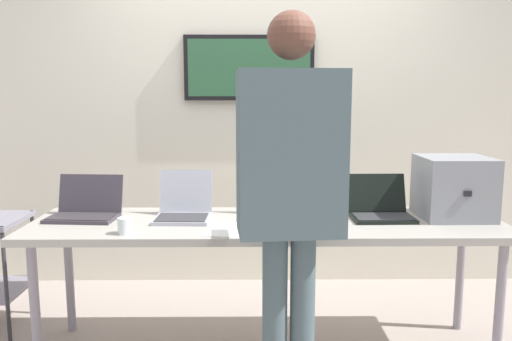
{
  "coord_description": "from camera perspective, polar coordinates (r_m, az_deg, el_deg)",
  "views": [
    {
      "loc": [
        -0.09,
        -2.73,
        1.46
      ],
      "look_at": [
        -0.06,
        0.17,
        1.02
      ],
      "focal_mm": 35.48,
      "sensor_mm": 36.0,
      "label": 1
    }
  ],
  "objects": [
    {
      "name": "equipment_box",
      "position": [
        3.09,
        21.39,
        -1.76
      ],
      "size": [
        0.38,
        0.38,
        0.35
      ],
      "color": "gray",
      "rests_on": "workbench"
    },
    {
      "name": "coffee_mug",
      "position": [
        2.65,
        -14.56,
        -6.06
      ],
      "size": [
        0.07,
        0.07,
        0.08
      ],
      "color": "white",
      "rests_on": "workbench"
    },
    {
      "name": "laptop_station_0",
      "position": [
        3.05,
        -18.66,
        -4.05
      ],
      "size": [
        0.4,
        0.31,
        0.23
      ],
      "color": "#3A353F",
      "rests_on": "workbench"
    },
    {
      "name": "laptop_station_3",
      "position": [
        2.98,
        13.8,
        -4.13
      ],
      "size": [
        0.35,
        0.32,
        0.23
      ],
      "color": "black",
      "rests_on": "workbench"
    },
    {
      "name": "workbench",
      "position": [
        2.84,
        1.26,
        -6.78
      ],
      "size": [
        2.61,
        0.7,
        0.76
      ],
      "color": "#A6A298",
      "rests_on": "ground"
    },
    {
      "name": "laptop_station_1",
      "position": [
        2.91,
        -8.15,
        -4.18
      ],
      "size": [
        0.31,
        0.32,
        0.26
      ],
      "color": "#AAAEBA",
      "rests_on": "workbench"
    },
    {
      "name": "person",
      "position": [
        2.15,
        3.81,
        -1.21
      ],
      "size": [
        0.47,
        0.61,
        1.79
      ],
      "color": "#4B5F64",
      "rests_on": "ground"
    },
    {
      "name": "laptop_station_2",
      "position": [
        2.9,
        2.31,
        -4.08
      ],
      "size": [
        0.37,
        0.31,
        0.27
      ],
      "color": "#B1B6BB",
      "rests_on": "workbench"
    },
    {
      "name": "back_wall",
      "position": [
        3.87,
        0.71,
        6.97
      ],
      "size": [
        8.0,
        0.11,
        2.68
      ],
      "color": "silver",
      "rests_on": "ground"
    },
    {
      "name": "paper_sheet",
      "position": [
        2.66,
        -3.09,
        -6.62
      ],
      "size": [
        0.28,
        0.34,
        0.0
      ],
      "color": "white",
      "rests_on": "workbench"
    }
  ]
}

